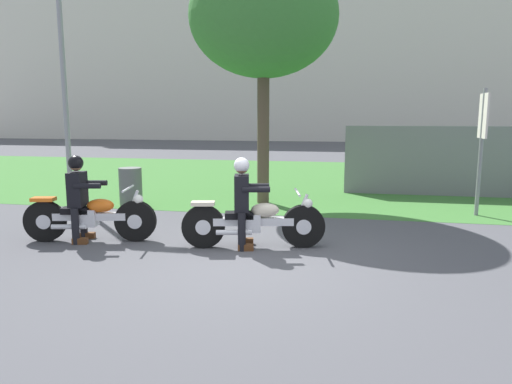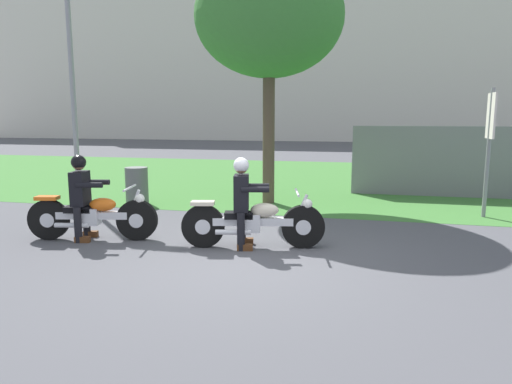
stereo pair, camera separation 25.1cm
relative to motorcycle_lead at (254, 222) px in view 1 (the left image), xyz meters
The scene contains 12 objects.
ground 0.79m from the motorcycle_lead, 87.86° to the right, with size 120.00×120.00×0.00m, color #4C4C51.
grass_verge 8.44m from the motorcycle_lead, 89.83° to the left, with size 60.00×12.00×0.01m, color #3D7533.
stadium_facade 37.56m from the motorcycle_lead, 97.25° to the left, with size 62.48×8.00×15.36m, color silver.
motorcycle_lead is the anchor object (origin of this frame).
rider_lead 0.46m from the motorcycle_lead, 168.47° to the right, with size 0.61×0.54×1.42m.
motorcycle_follow 2.71m from the motorcycle_lead, behind, with size 2.13×0.76×0.90m.
rider_follow 2.90m from the motorcycle_lead, behind, with size 0.61×0.54×1.42m.
tree_roadside 5.43m from the motorcycle_lead, 98.52° to the left, with size 3.37×3.37×5.60m.
streetlight_pole 6.66m from the motorcycle_lead, 148.82° to the left, with size 0.96×0.20×5.55m.
trash_can 4.60m from the motorcycle_lead, 140.33° to the left, with size 0.52×0.52×0.87m, color #595E5B.
sign_banner 5.38m from the motorcycle_lead, 39.04° to the left, with size 0.08×0.60×2.60m.
fence_segment 7.49m from the motorcycle_lead, 50.04° to the left, with size 7.00×0.06×1.80m, color slate.
Camera 1 is at (1.42, -6.22, 2.02)m, focal length 32.49 mm.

